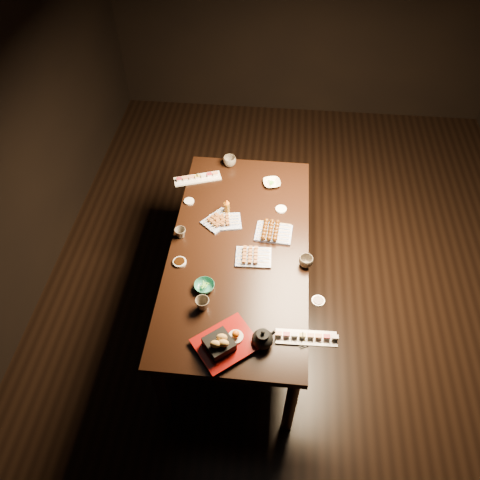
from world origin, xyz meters
name	(u,v)px	position (x,y,z in m)	size (l,w,h in m)	color
ground	(295,283)	(0.00, 0.00, 0.00)	(5.00, 5.00, 0.00)	black
dining_table	(239,282)	(-0.42, -0.30, 0.38)	(0.90, 1.80, 0.75)	black
sushi_platter_near	(306,337)	(0.02, -0.93, 0.77)	(0.34, 0.09, 0.04)	white
sushi_platter_far	(197,177)	(-0.80, 0.34, 0.77)	(0.35, 0.10, 0.04)	white
yakitori_plate_center	(225,220)	(-0.54, -0.09, 0.78)	(0.21, 0.15, 0.05)	#828EB6
yakitori_plate_right	(253,255)	(-0.32, -0.38, 0.78)	(0.23, 0.16, 0.06)	#828EB6
yakitori_plate_left	(218,219)	(-0.58, -0.08, 0.78)	(0.21, 0.15, 0.05)	#828EB6
tsukune_plate	(274,231)	(-0.20, -0.16, 0.78)	(0.24, 0.17, 0.06)	#828EB6
edamame_bowl_green	(204,286)	(-0.60, -0.64, 0.77)	(0.12, 0.12, 0.04)	#287B66
edamame_bowl_cream	(272,183)	(-0.24, 0.33, 0.77)	(0.13, 0.13, 0.03)	beige
tempura_tray	(226,340)	(-0.42, -1.01, 0.81)	(0.32, 0.26, 0.12)	black
teacup_near_left	(202,304)	(-0.59, -0.78, 0.79)	(0.08, 0.08, 0.08)	brown
teacup_mid_right	(306,261)	(0.01, -0.40, 0.79)	(0.09, 0.09, 0.07)	brown
teacup_far_left	(181,233)	(-0.82, -0.24, 0.78)	(0.07, 0.07, 0.07)	brown
teacup_far_right	(230,161)	(-0.58, 0.52, 0.79)	(0.10, 0.10, 0.08)	brown
teapot	(263,338)	(-0.22, -0.98, 0.81)	(0.14, 0.14, 0.12)	black
condiment_bottle	(227,206)	(-0.54, 0.01, 0.81)	(0.04, 0.04, 0.13)	brown
sauce_dish_west	(180,262)	(-0.78, -0.46, 0.76)	(0.09, 0.09, 0.01)	white
sauce_dish_east	(281,209)	(-0.16, 0.07, 0.76)	(0.08, 0.08, 0.01)	white
sauce_dish_se	(318,301)	(0.09, -0.67, 0.76)	(0.08, 0.08, 0.01)	white
sauce_dish_nw	(189,201)	(-0.82, 0.09, 0.76)	(0.07, 0.07, 0.01)	white
chopsticks_near	(227,346)	(-0.42, -1.02, 0.75)	(0.24, 0.02, 0.01)	black
chopsticks_se	(318,341)	(0.08, -0.94, 0.75)	(0.22, 0.02, 0.01)	black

